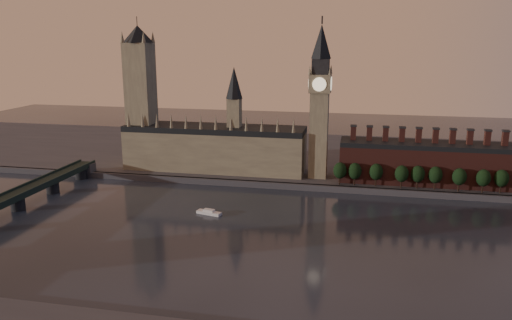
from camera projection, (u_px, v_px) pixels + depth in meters
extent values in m
plane|color=black|center=(277.00, 243.00, 242.54)|extent=(900.00, 900.00, 0.00)
cube|color=#46454A|center=(299.00, 187.00, 327.70)|extent=(900.00, 4.00, 4.00)
cube|color=#46454A|center=(313.00, 156.00, 413.34)|extent=(900.00, 180.00, 4.00)
cube|color=gray|center=(215.00, 151.00, 360.58)|extent=(130.00, 30.00, 28.00)
cube|color=black|center=(214.00, 129.00, 356.81)|extent=(130.00, 30.00, 4.00)
cube|color=gray|center=(234.00, 116.00, 351.49)|extent=(9.00, 9.00, 24.00)
cone|color=black|center=(234.00, 83.00, 346.07)|extent=(12.00, 12.00, 22.00)
cone|color=gray|center=(128.00, 120.00, 353.51)|extent=(2.60, 2.60, 10.00)
cone|color=gray|center=(143.00, 120.00, 351.39)|extent=(2.60, 2.60, 10.00)
cone|color=gray|center=(157.00, 120.00, 349.27)|extent=(2.60, 2.60, 10.00)
cone|color=gray|center=(171.00, 121.00, 347.14)|extent=(2.60, 2.60, 10.00)
cone|color=gray|center=(186.00, 121.00, 345.02)|extent=(2.60, 2.60, 10.00)
cone|color=gray|center=(201.00, 122.00, 342.90)|extent=(2.60, 2.60, 10.00)
cone|color=gray|center=(216.00, 123.00, 340.78)|extent=(2.60, 2.60, 10.00)
cone|color=gray|center=(231.00, 123.00, 338.66)|extent=(2.60, 2.60, 10.00)
cone|color=gray|center=(246.00, 124.00, 336.53)|extent=(2.60, 2.60, 10.00)
cone|color=gray|center=(262.00, 124.00, 334.41)|extent=(2.60, 2.60, 10.00)
cone|color=gray|center=(278.00, 125.00, 332.29)|extent=(2.60, 2.60, 10.00)
cone|color=gray|center=(294.00, 125.00, 330.17)|extent=(2.60, 2.60, 10.00)
cube|color=gray|center=(141.00, 106.00, 364.16)|extent=(18.00, 18.00, 90.00)
cone|color=black|center=(138.00, 34.00, 352.14)|extent=(24.00, 24.00, 12.00)
cylinder|color=#232326|center=(137.00, 25.00, 350.72)|extent=(0.50, 0.50, 12.00)
cone|color=gray|center=(122.00, 37.00, 346.58)|extent=(3.00, 3.00, 8.00)
cone|color=gray|center=(144.00, 37.00, 343.42)|extent=(3.00, 3.00, 8.00)
cone|color=gray|center=(132.00, 37.00, 361.80)|extent=(3.00, 3.00, 8.00)
cone|color=gray|center=(153.00, 37.00, 358.64)|extent=(3.00, 3.00, 8.00)
cube|color=gray|center=(319.00, 135.00, 337.45)|extent=(12.00, 12.00, 58.00)
cube|color=gray|center=(320.00, 83.00, 329.20)|extent=(14.00, 14.00, 12.00)
cube|color=#232326|center=(321.00, 67.00, 326.61)|extent=(11.00, 11.00, 10.00)
cone|color=black|center=(321.00, 41.00, 322.84)|extent=(13.00, 13.00, 22.00)
cylinder|color=#232326|center=(322.00, 20.00, 319.66)|extent=(1.00, 1.00, 5.00)
cylinder|color=beige|center=(319.00, 84.00, 322.35)|extent=(9.00, 0.50, 9.00)
cylinder|color=beige|center=(321.00, 83.00, 336.05)|extent=(9.00, 0.50, 9.00)
cylinder|color=beige|center=(309.00, 83.00, 330.63)|extent=(0.50, 9.00, 9.00)
cylinder|color=beige|center=(331.00, 84.00, 327.78)|extent=(0.50, 9.00, 9.00)
cone|color=gray|center=(310.00, 70.00, 322.18)|extent=(2.00, 2.00, 6.00)
cone|color=gray|center=(330.00, 70.00, 319.61)|extent=(2.00, 2.00, 6.00)
cone|color=gray|center=(312.00, 69.00, 334.55)|extent=(2.00, 2.00, 6.00)
cone|color=gray|center=(331.00, 69.00, 331.98)|extent=(2.00, 2.00, 6.00)
cube|color=#582721|center=(425.00, 165.00, 327.61)|extent=(110.00, 25.00, 24.00)
cube|color=black|center=(426.00, 145.00, 324.43)|extent=(110.00, 25.00, 3.00)
cube|color=#582721|center=(353.00, 133.00, 332.31)|extent=(3.50, 3.50, 9.00)
cube|color=#232326|center=(354.00, 126.00, 331.13)|extent=(4.20, 4.20, 1.00)
cube|color=#582721|center=(369.00, 134.00, 330.24)|extent=(3.50, 3.50, 9.00)
cube|color=#232326|center=(370.00, 126.00, 329.07)|extent=(4.20, 4.20, 1.00)
cube|color=#582721|center=(386.00, 134.00, 328.18)|extent=(3.50, 3.50, 9.00)
cube|color=#232326|center=(386.00, 127.00, 327.00)|extent=(4.20, 4.20, 1.00)
cube|color=#582721|center=(402.00, 135.00, 326.11)|extent=(3.50, 3.50, 9.00)
cube|color=#232326|center=(403.00, 127.00, 324.93)|extent=(4.20, 4.20, 1.00)
cube|color=#582721|center=(419.00, 135.00, 324.05)|extent=(3.50, 3.50, 9.00)
cube|color=#232326|center=(419.00, 128.00, 322.87)|extent=(4.20, 4.20, 1.00)
cube|color=#582721|center=(436.00, 136.00, 321.98)|extent=(3.50, 3.50, 9.00)
cube|color=#232326|center=(436.00, 128.00, 320.80)|extent=(4.20, 4.20, 1.00)
cube|color=#582721|center=(453.00, 137.00, 319.91)|extent=(3.50, 3.50, 9.00)
cube|color=#232326|center=(453.00, 129.00, 318.74)|extent=(4.20, 4.20, 1.00)
cube|color=#582721|center=(470.00, 137.00, 317.85)|extent=(3.50, 3.50, 9.00)
cube|color=#232326|center=(471.00, 130.00, 316.67)|extent=(4.20, 4.20, 1.00)
cube|color=#582721|center=(487.00, 138.00, 315.78)|extent=(3.50, 3.50, 9.00)
cube|color=#232326|center=(488.00, 130.00, 314.60)|extent=(4.20, 4.20, 1.00)
cube|color=#582721|center=(505.00, 139.00, 313.71)|extent=(3.50, 3.50, 9.00)
cube|color=#232326|center=(506.00, 131.00, 312.54)|extent=(4.20, 4.20, 1.00)
cylinder|color=black|center=(340.00, 180.00, 325.09)|extent=(0.80, 0.80, 6.00)
ellipsoid|color=black|center=(340.00, 170.00, 323.56)|extent=(8.60, 8.60, 10.75)
cylinder|color=black|center=(354.00, 181.00, 323.67)|extent=(0.80, 0.80, 6.00)
ellipsoid|color=black|center=(355.00, 171.00, 322.14)|extent=(8.60, 8.60, 10.75)
cylinder|color=black|center=(376.00, 182.00, 321.86)|extent=(0.80, 0.80, 6.00)
ellipsoid|color=black|center=(376.00, 172.00, 320.33)|extent=(8.60, 8.60, 10.75)
cylinder|color=black|center=(401.00, 184.00, 317.38)|extent=(0.80, 0.80, 6.00)
ellipsoid|color=black|center=(402.00, 174.00, 315.85)|extent=(8.60, 8.60, 10.75)
cylinder|color=black|center=(417.00, 184.00, 316.67)|extent=(0.80, 0.80, 6.00)
ellipsoid|color=black|center=(418.00, 174.00, 315.13)|extent=(8.60, 8.60, 10.75)
cylinder|color=black|center=(435.00, 185.00, 314.67)|extent=(0.80, 0.80, 6.00)
ellipsoid|color=black|center=(435.00, 175.00, 313.13)|extent=(8.60, 8.60, 10.75)
cylinder|color=black|center=(458.00, 187.00, 310.45)|extent=(0.80, 0.80, 6.00)
ellipsoid|color=black|center=(459.00, 177.00, 308.91)|extent=(8.60, 8.60, 10.75)
cylinder|color=black|center=(482.00, 188.00, 307.79)|extent=(0.80, 0.80, 6.00)
ellipsoid|color=black|center=(483.00, 178.00, 306.26)|extent=(8.60, 8.60, 10.75)
cylinder|color=black|center=(500.00, 188.00, 307.04)|extent=(0.80, 0.80, 6.00)
ellipsoid|color=black|center=(502.00, 178.00, 305.51)|extent=(8.60, 8.60, 10.75)
cube|color=#46454A|center=(84.00, 167.00, 357.19)|extent=(14.00, 8.00, 6.00)
cylinder|color=#232326|center=(18.00, 204.00, 288.47)|extent=(8.00, 8.00, 7.75)
cylinder|color=#232326|center=(53.00, 187.00, 320.82)|extent=(8.00, 8.00, 7.75)
cylinder|color=#232326|center=(81.00, 173.00, 353.17)|extent=(8.00, 8.00, 7.75)
cube|color=silver|center=(209.00, 213.00, 282.07)|extent=(15.05, 7.48, 1.66)
cube|color=silver|center=(209.00, 210.00, 281.73)|extent=(6.77, 4.50, 1.24)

